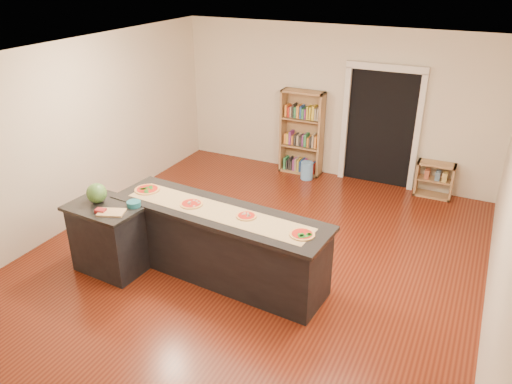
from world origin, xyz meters
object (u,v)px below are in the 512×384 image
at_px(side_counter, 110,237).
at_px(bookshelf, 302,133).
at_px(kitchen_island, 220,243).
at_px(watermelon, 97,193).
at_px(low_shelf, 434,180).
at_px(waste_bin, 307,170).

distance_m(side_counter, bookshelf, 4.38).
relative_size(kitchen_island, bookshelf, 1.81).
distance_m(side_counter, watermelon, 0.62).
xyz_separation_m(low_shelf, watermelon, (-3.72, -4.22, 0.77)).
xyz_separation_m(side_counter, bookshelf, (1.07, 4.23, 0.33)).
bearing_deg(kitchen_island, side_counter, -156.23).
distance_m(kitchen_island, watermelon, 1.72).
bearing_deg(side_counter, waste_bin, 75.78).
xyz_separation_m(bookshelf, waste_bin, (0.23, -0.25, -0.64)).
height_order(bookshelf, watermelon, bookshelf).
bearing_deg(kitchen_island, low_shelf, 64.32).
relative_size(kitchen_island, side_counter, 3.03).
xyz_separation_m(low_shelf, waste_bin, (-2.28, -0.26, -0.15)).
distance_m(bookshelf, low_shelf, 2.55).
relative_size(bookshelf, waste_bin, 4.79).
bearing_deg(bookshelf, watermelon, -106.14).
xyz_separation_m(bookshelf, low_shelf, (2.51, 0.01, -0.49)).
relative_size(side_counter, waste_bin, 2.87).
bearing_deg(low_shelf, waste_bin, -173.51).
xyz_separation_m(kitchen_island, side_counter, (-1.40, -0.49, -0.00)).
height_order(side_counter, waste_bin, side_counter).
height_order(side_counter, low_shelf, side_counter).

